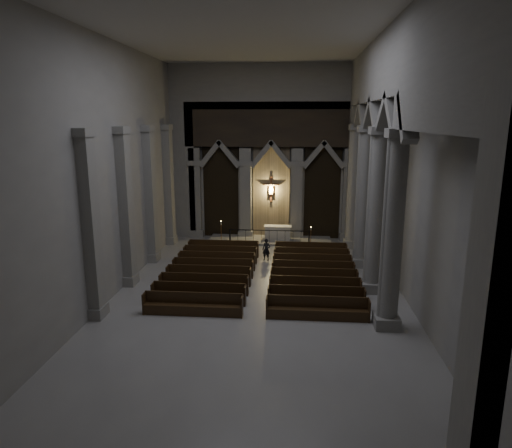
{
  "coord_description": "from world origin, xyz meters",
  "views": [
    {
      "loc": [
        1.6,
        -20.25,
        8.38
      ],
      "look_at": [
        -0.35,
        3.0,
        2.98
      ],
      "focal_mm": 32.0,
      "sensor_mm": 36.0,
      "label": 1
    }
  ],
  "objects_px": {
    "altar_rail": "(269,235)",
    "altar": "(278,233)",
    "candle_stand_right": "(311,241)",
    "pews": "(262,276)",
    "candle_stand_left": "(221,238)",
    "worshipper": "(266,250)"
  },
  "relations": [
    {
      "from": "altar",
      "to": "worshipper",
      "type": "bearing_deg",
      "value": -96.71
    },
    {
      "from": "altar_rail",
      "to": "candle_stand_right",
      "type": "bearing_deg",
      "value": -5.32
    },
    {
      "from": "worshipper",
      "to": "altar",
      "type": "bearing_deg",
      "value": 97.09
    },
    {
      "from": "altar",
      "to": "worshipper",
      "type": "xyz_separation_m",
      "value": [
        -0.52,
        -4.44,
        0.03
      ]
    },
    {
      "from": "candle_stand_right",
      "to": "pews",
      "type": "xyz_separation_m",
      "value": [
        -2.79,
        -6.92,
        -0.06
      ]
    },
    {
      "from": "altar",
      "to": "worshipper",
      "type": "relative_size",
      "value": 1.42
    },
    {
      "from": "candle_stand_right",
      "to": "worshipper",
      "type": "bearing_deg",
      "value": -130.88
    },
    {
      "from": "worshipper",
      "to": "candle_stand_left",
      "type": "bearing_deg",
      "value": 148.21
    },
    {
      "from": "altar",
      "to": "altar_rail",
      "type": "relative_size",
      "value": 0.35
    },
    {
      "from": "altar_rail",
      "to": "candle_stand_right",
      "type": "xyz_separation_m",
      "value": [
        2.79,
        -0.26,
        -0.33
      ]
    },
    {
      "from": "altar",
      "to": "pews",
      "type": "height_order",
      "value": "altar"
    },
    {
      "from": "candle_stand_right",
      "to": "candle_stand_left",
      "type": "bearing_deg",
      "value": 178.53
    },
    {
      "from": "candle_stand_right",
      "to": "pews",
      "type": "bearing_deg",
      "value": -111.95
    },
    {
      "from": "altar_rail",
      "to": "altar",
      "type": "bearing_deg",
      "value": 60.98
    },
    {
      "from": "altar",
      "to": "worshipper",
      "type": "height_order",
      "value": "worshipper"
    },
    {
      "from": "candle_stand_left",
      "to": "candle_stand_right",
      "type": "relative_size",
      "value": 1.17
    },
    {
      "from": "candle_stand_right",
      "to": "pews",
      "type": "height_order",
      "value": "candle_stand_right"
    },
    {
      "from": "pews",
      "to": "candle_stand_right",
      "type": "bearing_deg",
      "value": 68.05
    },
    {
      "from": "pews",
      "to": "altar",
      "type": "bearing_deg",
      "value": 86.21
    },
    {
      "from": "altar_rail",
      "to": "candle_stand_left",
      "type": "xyz_separation_m",
      "value": [
        -3.27,
        -0.1,
        -0.27
      ]
    },
    {
      "from": "pews",
      "to": "worshipper",
      "type": "xyz_separation_m",
      "value": [
        0.02,
        3.72,
        0.35
      ]
    },
    {
      "from": "altar_rail",
      "to": "candle_stand_left",
      "type": "relative_size",
      "value": 3.34
    }
  ]
}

